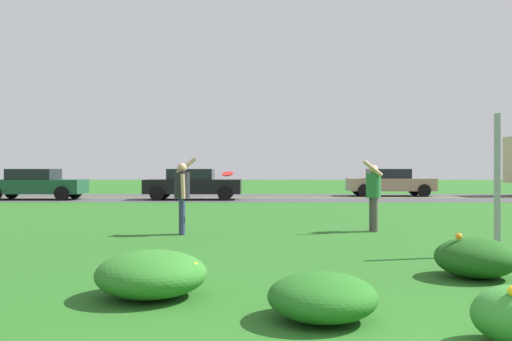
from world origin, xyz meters
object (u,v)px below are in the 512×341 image
(person_catcher_green_shirt, at_px, (373,192))
(person_thrower_dark_shirt, at_px, (182,192))
(sign_post_near_path, at_px, (497,185))
(car_tan_center_right, at_px, (390,182))
(car_dark_green_leftmost, at_px, (35,184))
(car_black_center_left, at_px, (193,184))
(frisbee_red, at_px, (228,174))

(person_catcher_green_shirt, bearing_deg, person_thrower_dark_shirt, -171.91)
(sign_post_near_path, relative_size, person_thrower_dark_shirt, 1.39)
(person_catcher_green_shirt, xyz_separation_m, car_tan_center_right, (4.31, 16.81, -0.19))
(car_dark_green_leftmost, xyz_separation_m, car_tan_center_right, (17.56, 3.52, 0.00))
(sign_post_near_path, distance_m, car_black_center_left, 18.32)
(person_catcher_green_shirt, bearing_deg, frisbee_red, -173.08)
(car_dark_green_leftmost, height_order, car_tan_center_right, same)
(sign_post_near_path, height_order, person_catcher_green_shirt, sign_post_near_path)
(car_dark_green_leftmost, bearing_deg, car_tan_center_right, 11.34)
(person_catcher_green_shirt, bearing_deg, car_dark_green_leftmost, 134.93)
(car_dark_green_leftmost, xyz_separation_m, car_black_center_left, (7.45, 0.00, 0.00))
(frisbee_red, bearing_deg, car_tan_center_right, 66.02)
(sign_post_near_path, relative_size, frisbee_red, 8.90)
(car_dark_green_leftmost, distance_m, car_black_center_left, 7.45)
(car_tan_center_right, bearing_deg, person_catcher_green_shirt, -104.37)
(frisbee_red, distance_m, car_black_center_left, 13.93)
(car_dark_green_leftmost, relative_size, car_tan_center_right, 1.00)
(sign_post_near_path, xyz_separation_m, car_black_center_left, (-7.14, 16.87, -0.45))
(car_dark_green_leftmost, relative_size, car_black_center_left, 1.00)
(sign_post_near_path, bearing_deg, frisbee_red, 145.95)
(frisbee_red, distance_m, car_dark_green_leftmost, 16.91)
(person_thrower_dark_shirt, height_order, person_catcher_green_shirt, person_thrower_dark_shirt)
(frisbee_red, relative_size, car_tan_center_right, 0.06)
(person_thrower_dark_shirt, height_order, frisbee_red, person_thrower_dark_shirt)
(person_catcher_green_shirt, distance_m, car_tan_center_right, 17.36)
(sign_post_near_path, distance_m, car_dark_green_leftmost, 22.31)
(person_catcher_green_shirt, height_order, car_tan_center_right, person_catcher_green_shirt)
(person_thrower_dark_shirt, distance_m, car_black_center_left, 13.99)
(car_tan_center_right, bearing_deg, person_thrower_dark_shirt, -116.40)
(person_thrower_dark_shirt, xyz_separation_m, car_tan_center_right, (8.65, 17.43, -0.21))
(car_dark_green_leftmost, bearing_deg, car_black_center_left, 0.00)
(person_catcher_green_shirt, relative_size, car_dark_green_leftmost, 0.37)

